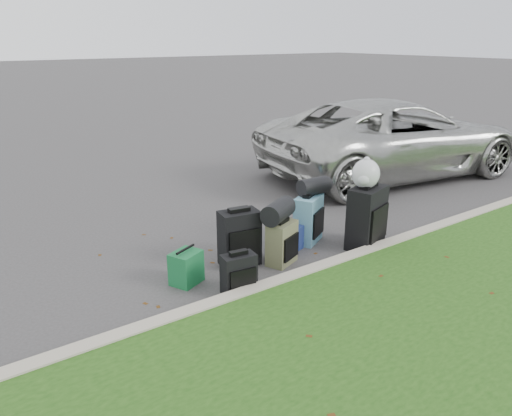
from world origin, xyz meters
TOP-DOWN VIEW (x-y plane):
  - ground at (0.00, 0.00)m, footprint 120.00×120.00m
  - curb at (0.00, -1.00)m, footprint 120.00×0.18m
  - suv at (4.37, 1.62)m, footprint 5.93×3.40m
  - suitcase_small_black at (-1.04, -0.79)m, footprint 0.40×0.26m
  - suitcase_large_black_left at (-0.61, -0.15)m, footprint 0.53×0.37m
  - suitcase_olive at (-0.16, -0.44)m, footprint 0.47×0.38m
  - suitcase_teal at (0.58, -0.10)m, footprint 0.54×0.46m
  - suitcase_large_black_right at (1.10, -0.70)m, footprint 0.64×0.49m
  - tote_green at (-1.40, -0.22)m, footprint 0.42×0.39m
  - tote_navy at (0.20, -0.18)m, footprint 0.37×0.33m
  - duffel_left at (-0.18, -0.38)m, footprint 0.56×0.47m
  - duffel_right at (0.68, -0.06)m, footprint 0.44×0.26m
  - trash_bag at (1.05, -0.67)m, footprint 0.38×0.38m

SIDE VIEW (x-z plane):
  - ground at x=0.00m, z-range 0.00..0.00m
  - curb at x=0.00m, z-range 0.00..0.15m
  - tote_navy at x=0.20m, z-range 0.00..0.33m
  - tote_green at x=-1.40m, z-range 0.00..0.39m
  - suitcase_small_black at x=-1.04m, z-range 0.00..0.47m
  - suitcase_olive at x=-0.16m, z-range 0.00..0.55m
  - suitcase_teal at x=0.58m, z-range 0.00..0.66m
  - suitcase_large_black_left at x=-0.61m, z-range 0.00..0.71m
  - suitcase_large_black_right at x=1.10m, z-range 0.00..0.85m
  - duffel_left at x=-0.18m, z-range 0.55..0.82m
  - suv at x=4.37m, z-range 0.00..1.56m
  - duffel_right at x=0.68m, z-range 0.66..0.90m
  - trash_bag at x=1.05m, z-range 0.85..1.23m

